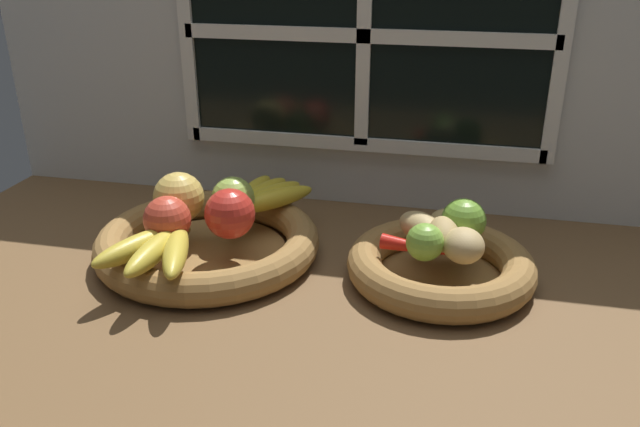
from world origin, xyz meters
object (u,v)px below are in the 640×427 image
Objects in this scene: apple_green_back at (233,198)px; potato_back at (457,225)px; potato_small at (463,245)px; fruit_bowl_right at (440,266)px; potato_oblong at (421,227)px; chili_pepper at (426,249)px; apple_red_front at (167,219)px; apple_red_right at (230,214)px; banana_bunch_back at (262,196)px; potato_large at (443,235)px; lime_far at (463,221)px; fruit_bowl_left at (208,243)px; banana_bunch_front at (158,248)px; apple_golden_left at (179,197)px; lime_near at (425,242)px.

apple_green_back reaches higher than potato_back.
potato_small is at bearing -11.16° from apple_green_back.
potato_oblong reaches higher than fruit_bowl_right.
apple_green_back is 31.65cm from chili_pepper.
potato_small is at bearing 3.90° from apple_red_front.
potato_small is 0.49× the size of chili_pepper.
apple_red_right is 6.92cm from apple_green_back.
banana_bunch_back is 28.01cm from potato_oblong.
potato_large is 4.53cm from lime_far.
fruit_bowl_left is at bearing -119.16° from banana_bunch_back.
banana_bunch_front is at bearing -155.62° from chili_pepper.
potato_small is (43.73, -4.27, -1.56)cm from apple_golden_left.
potato_oblong is (37.59, 1.15, -1.86)cm from apple_golden_left.
lime_far is at bearing 19.74° from banana_bunch_front.
lime_near reaches higher than potato_small.
banana_bunch_front is (-38.58, -11.32, 4.36)cm from fruit_bowl_right.
potato_large is 0.93× the size of potato_back.
fruit_bowl_left is 35.92cm from fruit_bowl_right.
potato_back is (31.95, -6.39, 0.82)cm from banana_bunch_back.
fruit_bowl_right is 6.81cm from lime_near.
banana_bunch_front is (-7.51, -8.85, -2.11)cm from apple_red_right.
lime_far is (41.30, 14.82, 1.64)cm from banana_bunch_front.
chili_pepper reaches higher than fruit_bowl_right.
banana_bunch_back is (2.82, 6.18, -1.85)cm from apple_green_back.
fruit_bowl_right is 5.12cm from chili_pepper.
lime_far is at bearing 9.25° from potato_oblong.
apple_red_front is 0.41× the size of banana_bunch_back.
fruit_bowl_left is 39.26cm from lime_far.
apple_red_right is 28.78cm from lime_near.
potato_back is 1.29× the size of potato_small.
apple_red_front is at bearing -121.99° from fruit_bowl_left.
lime_near is (-2.33, -3.50, 0.27)cm from potato_large.
potato_back is at bearing 13.27° from apple_red_front.
apple_golden_left is 0.61× the size of chili_pepper.
apple_golden_left reaches higher than apple_red_right.
chili_pepper is at bearing 4.85° from apple_red_front.
fruit_bowl_right is at bearing 61.65° from chili_pepper.
potato_back is 1.37cm from lime_far.
fruit_bowl_right is 41.41cm from apple_golden_left.
banana_bunch_back is 3.16× the size of lime_near.
potato_large reaches higher than fruit_bowl_right.
potato_oblong is (26.89, -7.83, 0.54)cm from banana_bunch_back.
lime_far is at bearing -27.26° from potato_back.
fruit_bowl_left is 34.19cm from lime_near.
fruit_bowl_right is at bearing 4.54° from apple_red_right.
potato_oblong is at bearing -164.05° from potato_back.
potato_small is at bearing -4.26° from fruit_bowl_left.
potato_back is (40.38, 15.29, 0.73)cm from banana_bunch_front.
lime_near is 0.81× the size of lime_far.
banana_bunch_back is at bearing 163.76° from potato_oblong.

